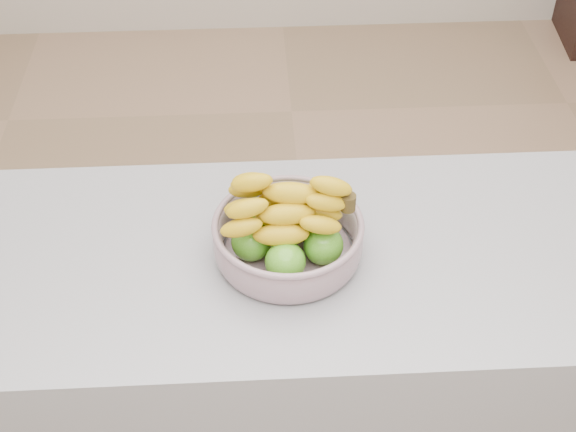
# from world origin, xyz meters

# --- Properties ---
(ground) EXTENTS (4.00, 4.00, 0.00)m
(ground) POSITION_xyz_m (0.00, 0.00, 0.00)
(ground) COLOR #95755B
(ground) RESTS_ON ground
(counter) EXTENTS (2.00, 0.60, 0.90)m
(counter) POSITION_xyz_m (0.00, -0.58, 0.45)
(counter) COLOR gray
(counter) RESTS_ON ground
(fruit_bowl) EXTENTS (0.29, 0.29, 0.18)m
(fruit_bowl) POSITION_xyz_m (-0.12, -0.58, 0.96)
(fruit_bowl) COLOR #9EB0BE
(fruit_bowl) RESTS_ON counter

